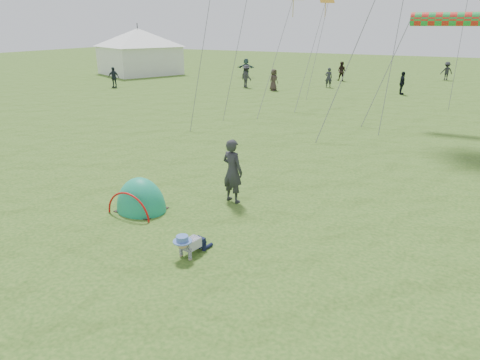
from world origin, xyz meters
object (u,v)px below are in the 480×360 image
at_px(crawling_toddler, 190,244).
at_px(standing_adult, 233,171).
at_px(event_marquee, 139,50).
at_px(popup_tent, 142,210).

bearing_deg(crawling_toddler, standing_adult, 111.78).
distance_m(standing_adult, event_marquee, 35.66).
bearing_deg(crawling_toddler, popup_tent, 161.28).
bearing_deg(crawling_toddler, event_marquee, 141.98).
distance_m(crawling_toddler, event_marquee, 38.48).
relative_size(popup_tent, standing_adult, 1.01).
height_order(standing_adult, event_marquee, event_marquee).
distance_m(popup_tent, standing_adult, 2.80).
distance_m(crawling_toddler, popup_tent, 3.01).
bearing_deg(standing_adult, popup_tent, 54.45).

